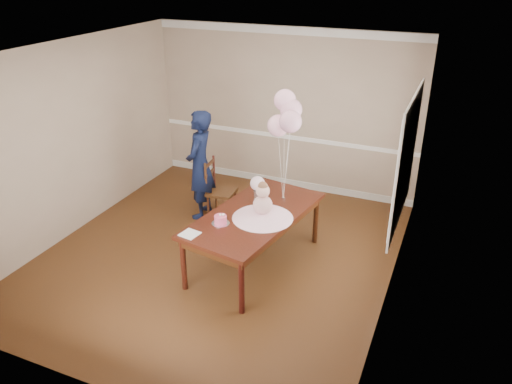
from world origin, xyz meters
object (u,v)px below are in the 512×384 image
dining_table_top (255,215)px  dining_chair_seat (222,192)px  woman (200,165)px  birthday_cake (220,219)px

dining_table_top → dining_chair_seat: dining_table_top is taller
dining_chair_seat → woman: bearing=-168.9°
dining_table_top → dining_chair_seat: 1.46m
dining_chair_seat → woman: woman is taller
dining_table_top → birthday_cake: bearing=-114.0°
dining_chair_seat → woman: 0.54m
dining_table_top → birthday_cake: 0.50m
dining_table_top → woman: size_ratio=1.19×
birthday_cake → woman: bearing=127.1°
birthday_cake → dining_chair_seat: (-0.72, 1.44, -0.40)m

